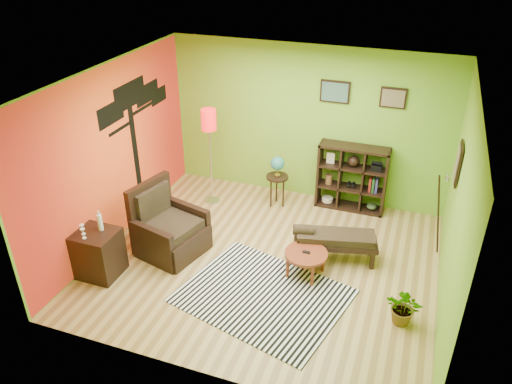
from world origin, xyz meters
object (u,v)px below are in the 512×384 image
(bench, at_px, (333,239))
(potted_plant, at_px, (404,311))
(armchair, at_px, (168,231))
(side_cabinet, at_px, (98,253))
(coffee_table, at_px, (306,256))
(cube_shelf, at_px, (353,178))
(floor_lamp, at_px, (209,128))
(globe_table, at_px, (277,169))

(bench, height_order, potted_plant, bench)
(armchair, distance_m, side_cabinet, 1.10)
(coffee_table, height_order, cube_shelf, cube_shelf)
(floor_lamp, xyz_separation_m, potted_plant, (3.59, -2.03, -1.25))
(cube_shelf, distance_m, potted_plant, 2.94)
(bench, bearing_deg, floor_lamp, 157.81)
(side_cabinet, distance_m, cube_shelf, 4.40)
(armchair, relative_size, side_cabinet, 1.08)
(armchair, distance_m, cube_shelf, 3.33)
(cube_shelf, relative_size, bench, 0.91)
(bench, bearing_deg, side_cabinet, -154.70)
(coffee_table, distance_m, side_cabinet, 3.01)
(side_cabinet, xyz_separation_m, cube_shelf, (3.11, 3.11, 0.24))
(coffee_table, xyz_separation_m, potted_plant, (1.44, -0.55, -0.14))
(coffee_table, height_order, bench, bench)
(cube_shelf, bearing_deg, globe_table, -164.64)
(potted_plant, bearing_deg, coffee_table, 159.25)
(side_cabinet, height_order, bench, side_cabinet)
(coffee_table, bearing_deg, side_cabinet, -160.83)
(armchair, height_order, bench, armchair)
(coffee_table, relative_size, cube_shelf, 0.52)
(side_cabinet, distance_m, globe_table, 3.34)
(floor_lamp, bearing_deg, cube_shelf, 14.66)
(floor_lamp, relative_size, bench, 1.35)
(globe_table, bearing_deg, coffee_table, -60.56)
(cube_shelf, bearing_deg, side_cabinet, -135.07)
(side_cabinet, xyz_separation_m, floor_lamp, (0.69, 2.47, 1.08))
(cube_shelf, bearing_deg, coffee_table, -97.35)
(globe_table, xyz_separation_m, bench, (1.29, -1.28, -0.36))
(globe_table, distance_m, bench, 1.85)
(cube_shelf, bearing_deg, floor_lamp, -165.34)
(side_cabinet, relative_size, potted_plant, 2.05)
(coffee_table, relative_size, globe_table, 0.65)
(floor_lamp, xyz_separation_m, bench, (2.44, -0.99, -1.07))
(floor_lamp, distance_m, potted_plant, 4.31)
(floor_lamp, bearing_deg, globe_table, 13.87)
(bench, bearing_deg, coffee_table, -120.44)
(side_cabinet, height_order, potted_plant, side_cabinet)
(floor_lamp, height_order, globe_table, floor_lamp)
(armchair, bearing_deg, side_cabinet, -127.37)
(armchair, bearing_deg, floor_lamp, 89.01)
(cube_shelf, height_order, potted_plant, cube_shelf)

